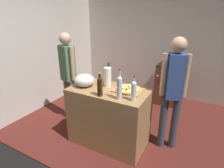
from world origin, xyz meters
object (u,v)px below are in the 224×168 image
(paper_towel_roll, at_px, (108,77))
(wine_bottle_clear, at_px, (109,74))
(wine_bottle_green, at_px, (119,87))
(stove, at_px, (170,83))
(wine_bottle_amber, at_px, (100,86))
(person_in_stripes, at_px, (68,73))
(person_in_red, at_px, (173,89))
(pizza, at_px, (128,89))
(wine_bottle_dark, at_px, (134,90))
(mixing_bowl, at_px, (84,80))

(paper_towel_roll, distance_m, wine_bottle_clear, 0.14)
(wine_bottle_green, height_order, stove, wine_bottle_green)
(wine_bottle_amber, relative_size, person_in_stripes, 0.19)
(wine_bottle_amber, xyz_separation_m, person_in_red, (0.85, 0.58, -0.09))
(pizza, height_order, wine_bottle_green, wine_bottle_green)
(wine_bottle_dark, height_order, person_in_stripes, person_in_stripes)
(pizza, bearing_deg, mixing_bowl, -167.76)
(mixing_bowl, height_order, person_in_red, person_in_red)
(wine_bottle_amber, bearing_deg, pizza, 51.66)
(wine_bottle_clear, height_order, person_in_stripes, person_in_stripes)
(paper_towel_roll, relative_size, wine_bottle_amber, 0.93)
(wine_bottle_green, distance_m, person_in_red, 0.80)
(pizza, distance_m, stove, 1.92)
(mixing_bowl, distance_m, wine_bottle_green, 0.70)
(person_in_stripes, bearing_deg, wine_bottle_amber, -26.22)
(person_in_red, bearing_deg, stove, 100.91)
(wine_bottle_dark, xyz_separation_m, wine_bottle_clear, (-0.59, 0.40, 0.00))
(wine_bottle_dark, bearing_deg, paper_towel_roll, 152.63)
(wine_bottle_clear, xyz_separation_m, person_in_red, (0.98, 0.10, -0.09))
(pizza, height_order, person_in_stripes, person_in_stripes)
(stove, distance_m, person_in_red, 1.71)
(wine_bottle_clear, relative_size, person_in_stripes, 0.20)
(paper_towel_roll, xyz_separation_m, person_in_stripes, (-0.91, 0.14, -0.10))
(mixing_bowl, xyz_separation_m, wine_bottle_amber, (0.40, -0.19, 0.05))
(wine_bottle_amber, xyz_separation_m, wine_bottle_dark, (0.45, 0.07, -0.00))
(pizza, bearing_deg, wine_bottle_amber, -128.34)
(wine_bottle_amber, height_order, wine_bottle_green, wine_bottle_green)
(stove, bearing_deg, wine_bottle_clear, -111.62)
(wine_bottle_green, xyz_separation_m, person_in_red, (0.57, 0.55, -0.12))
(mixing_bowl, height_order, wine_bottle_clear, wine_bottle_clear)
(paper_towel_roll, distance_m, wine_bottle_amber, 0.36)
(pizza, height_order, paper_towel_roll, paper_towel_roll)
(pizza, bearing_deg, wine_bottle_dark, -54.78)
(pizza, height_order, wine_bottle_amber, wine_bottle_amber)
(paper_towel_roll, bearing_deg, wine_bottle_clear, 114.02)
(mixing_bowl, height_order, paper_towel_roll, paper_towel_roll)
(pizza, bearing_deg, wine_bottle_clear, 161.09)
(paper_towel_roll, bearing_deg, pizza, -1.61)
(stove, distance_m, person_in_stripes, 2.33)
(wine_bottle_dark, height_order, person_in_red, person_in_red)
(person_in_stripes, bearing_deg, wine_bottle_dark, -16.03)
(wine_bottle_green, xyz_separation_m, person_in_stripes, (-1.26, 0.46, -0.13))
(wine_bottle_amber, bearing_deg, person_in_red, 34.16)
(paper_towel_roll, relative_size, wine_bottle_green, 0.74)
(paper_towel_roll, xyz_separation_m, wine_bottle_dark, (0.53, -0.28, -0.00))
(pizza, distance_m, wine_bottle_green, 0.34)
(mixing_bowl, relative_size, wine_bottle_dark, 0.96)
(pizza, height_order, wine_bottle_dark, wine_bottle_dark)
(stove, bearing_deg, person_in_stripes, -132.01)
(wine_bottle_amber, distance_m, wine_bottle_dark, 0.46)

